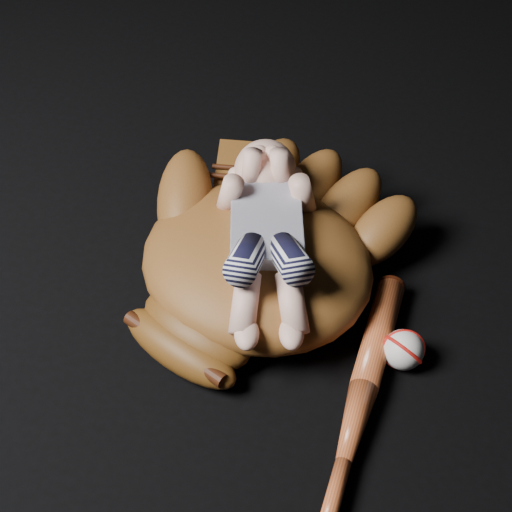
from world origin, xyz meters
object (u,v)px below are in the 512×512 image
(baseball_glove, at_px, (257,254))
(newborn_baby, at_px, (267,236))
(baseball_bat, at_px, (360,402))
(baseball, at_px, (403,350))

(baseball_glove, relative_size, newborn_baby, 1.37)
(baseball_bat, bearing_deg, baseball, 64.38)
(baseball, bearing_deg, baseball_glove, 160.53)
(newborn_baby, bearing_deg, baseball_glove, 134.01)
(baseball_glove, height_order, baseball, baseball_glove)
(newborn_baby, bearing_deg, baseball_bat, -59.45)
(baseball, bearing_deg, baseball_bat, -115.62)
(baseball_bat, relative_size, baseball, 7.49)
(baseball_glove, bearing_deg, newborn_baby, -6.71)
(newborn_baby, xyz_separation_m, baseball, (0.24, -0.08, -0.11))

